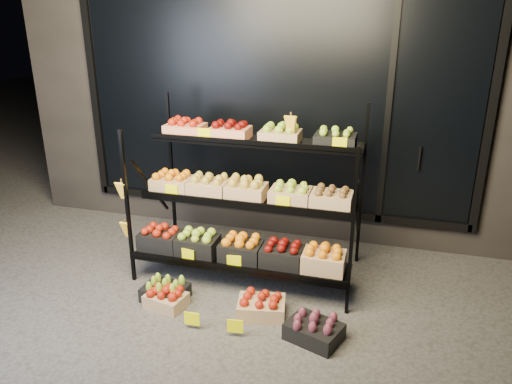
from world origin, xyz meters
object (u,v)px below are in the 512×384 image
(floor_crate_midright, at_px, (261,305))
(display_rack, at_px, (245,200))
(floor_crate_midleft, at_px, (165,290))
(floor_crate_left, at_px, (166,298))

(floor_crate_midright, bearing_deg, display_rack, 106.49)
(floor_crate_midright, bearing_deg, floor_crate_midleft, 169.21)
(floor_crate_midleft, distance_m, floor_crate_midright, 0.90)
(display_rack, relative_size, floor_crate_midright, 4.84)
(display_rack, relative_size, floor_crate_left, 5.68)
(floor_crate_midleft, bearing_deg, display_rack, 54.66)
(floor_crate_left, bearing_deg, display_rack, 66.56)
(floor_crate_midleft, bearing_deg, floor_crate_left, -55.39)
(display_rack, height_order, floor_crate_midleft, display_rack)
(floor_crate_left, xyz_separation_m, floor_crate_midleft, (-0.05, 0.10, 0.01))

